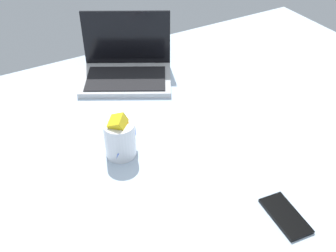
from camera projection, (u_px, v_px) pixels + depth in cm
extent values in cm
cube|color=silver|center=(216.00, 155.00, 132.25)|extent=(180.00, 140.00, 18.00)
cube|color=#B7BABC|center=(126.00, 79.00, 150.84)|extent=(39.97, 35.93, 2.00)
cube|color=black|center=(126.00, 78.00, 148.92)|extent=(33.60, 28.75, 0.40)
cube|color=black|center=(127.00, 38.00, 152.42)|extent=(29.50, 16.58, 21.00)
cylinder|color=silver|center=(120.00, 139.00, 116.17)|extent=(9.00, 9.00, 11.00)
cube|color=blue|center=(119.00, 148.00, 116.66)|extent=(4.97, 6.37, 4.56)
cube|color=blue|center=(126.00, 137.00, 117.29)|extent=(7.17, 7.47, 5.08)
cube|color=red|center=(119.00, 129.00, 116.85)|extent=(6.31, 6.67, 5.91)
cube|color=orange|center=(120.00, 127.00, 114.12)|extent=(5.14, 4.50, 3.68)
cube|color=yellow|center=(118.00, 123.00, 112.27)|extent=(6.90, 6.50, 5.29)
cube|color=black|center=(285.00, 216.00, 100.70)|extent=(8.25, 14.64, 0.80)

